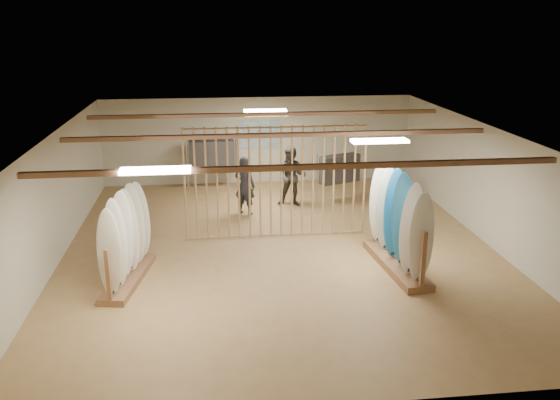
{
  "coord_description": "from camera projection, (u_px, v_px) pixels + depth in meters",
  "views": [
    {
      "loc": [
        -1.55,
        -12.97,
        5.23
      ],
      "look_at": [
        0.0,
        0.0,
        1.2
      ],
      "focal_mm": 38.0,
      "sensor_mm": 36.0,
      "label": 1
    }
  ],
  "objects": [
    {
      "name": "shopper_b",
      "position": [
        292.0,
        173.0,
        16.95
      ],
      "size": [
        1.11,
        0.97,
        1.95
      ],
      "primitive_type": "imported",
      "rotation": [
        0.0,
        0.0,
        -0.29
      ],
      "color": "#37322A",
      "rests_on": "floor"
    },
    {
      "name": "bamboo_partition",
      "position": [
        276.0,
        183.0,
        14.37
      ],
      "size": [
        4.45,
        0.05,
        2.78
      ],
      "color": "tan",
      "rests_on": "ground"
    },
    {
      "name": "ceiling",
      "position": [
        280.0,
        132.0,
        13.2
      ],
      "size": [
        12.0,
        12.0,
        0.0
      ],
      "primitive_type": "plane",
      "rotation": [
        3.14,
        0.0,
        0.0
      ],
      "color": "gray",
      "rests_on": "ground"
    },
    {
      "name": "wall_right",
      "position": [
        487.0,
        185.0,
        14.18
      ],
      "size": [
        0.0,
        12.0,
        12.0
      ],
      "primitive_type": "plane",
      "rotation": [
        1.57,
        0.0,
        -1.57
      ],
      "color": "beige",
      "rests_on": "ground"
    },
    {
      "name": "rack_right",
      "position": [
        398.0,
        236.0,
        12.72
      ],
      "size": [
        0.8,
        2.71,
        2.16
      ],
      "rotation": [
        0.0,
        0.0,
        0.08
      ],
      "color": "#916241",
      "rests_on": "floor"
    },
    {
      "name": "clothing_rack_a",
      "position": [
        212.0,
        155.0,
        18.66
      ],
      "size": [
        1.54,
        0.42,
        1.65
      ],
      "rotation": [
        0.0,
        0.0,
        0.02
      ],
      "color": "silver",
      "rests_on": "floor"
    },
    {
      "name": "clothing_rack_b",
      "position": [
        340.0,
        169.0,
        17.54
      ],
      "size": [
        1.29,
        0.8,
        1.45
      ],
      "rotation": [
        0.0,
        0.0,
        0.4
      ],
      "color": "silver",
      "rests_on": "floor"
    },
    {
      "name": "wall_back",
      "position": [
        258.0,
        140.0,
        19.3
      ],
      "size": [
        12.0,
        0.0,
        12.0
      ],
      "primitive_type": "plane",
      "rotation": [
        1.57,
        0.0,
        0.0
      ],
      "color": "beige",
      "rests_on": "ground"
    },
    {
      "name": "light_panels",
      "position": [
        280.0,
        134.0,
        13.21
      ],
      "size": [
        1.2,
        0.35,
        0.06
      ],
      "primitive_type": "cube",
      "color": "white",
      "rests_on": "ground"
    },
    {
      "name": "ceiling_slats",
      "position": [
        280.0,
        135.0,
        13.22
      ],
      "size": [
        9.5,
        6.12,
        0.1
      ],
      "primitive_type": "cube",
      "color": "#916241",
      "rests_on": "ground"
    },
    {
      "name": "wall_left",
      "position": [
        55.0,
        199.0,
        13.04
      ],
      "size": [
        0.0,
        12.0,
        12.0
      ],
      "primitive_type": "plane",
      "rotation": [
        1.57,
        0.0,
        1.57
      ],
      "color": "beige",
      "rests_on": "ground"
    },
    {
      "name": "shopper_a",
      "position": [
        245.0,
        182.0,
        16.21
      ],
      "size": [
        0.82,
        0.73,
        1.86
      ],
      "primitive_type": "imported",
      "rotation": [
        0.0,
        0.0,
        2.62
      ],
      "color": "#24252B",
      "rests_on": "floor"
    },
    {
      "name": "wall_front",
      "position": [
        333.0,
        317.0,
        7.91
      ],
      "size": [
        12.0,
        0.0,
        12.0
      ],
      "primitive_type": "plane",
      "rotation": [
        -1.57,
        0.0,
        0.0
      ],
      "color": "beige",
      "rests_on": "ground"
    },
    {
      "name": "poster",
      "position": [
        258.0,
        134.0,
        19.22
      ],
      "size": [
        1.4,
        0.03,
        0.9
      ],
      "primitive_type": "cube",
      "color": "#3674BE",
      "rests_on": "ground"
    },
    {
      "name": "rack_left",
      "position": [
        127.0,
        251.0,
        12.1
      ],
      "size": [
        0.93,
        2.44,
        1.92
      ],
      "rotation": [
        0.0,
        0.0,
        -0.17
      ],
      "color": "#916241",
      "rests_on": "floor"
    },
    {
      "name": "floor",
      "position": [
        280.0,
        248.0,
        14.02
      ],
      "size": [
        12.0,
        12.0,
        0.0
      ],
      "primitive_type": "plane",
      "color": "tan",
      "rests_on": "ground"
    }
  ]
}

